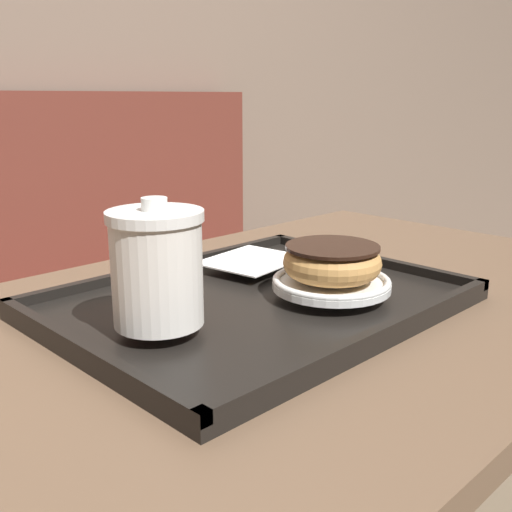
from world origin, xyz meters
name	(u,v)px	position (x,y,z in m)	size (l,w,h in m)	color
booth_bench	(57,372)	(0.10, 0.87, 0.32)	(1.50, 0.44, 1.00)	brown
cafe_table	(283,415)	(0.00, 0.00, 0.59)	(1.07, 0.64, 0.75)	brown
serving_tray	(256,303)	(-0.04, 0.01, 0.75)	(0.46, 0.35, 0.02)	black
napkin_paper	(252,260)	(0.04, 0.10, 0.77)	(0.14, 0.12, 0.00)	white
coffee_cup_front	(159,268)	(-0.18, 0.00, 0.83)	(0.09, 0.09, 0.13)	white
plate_with_chocolate_donut	(331,283)	(0.02, -0.05, 0.78)	(0.14, 0.14, 0.01)	white
donut_chocolate_glazed	(332,261)	(0.02, -0.05, 0.80)	(0.11, 0.11, 0.04)	tan
spoon	(163,284)	(-0.11, 0.09, 0.77)	(0.08, 0.12, 0.01)	silver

